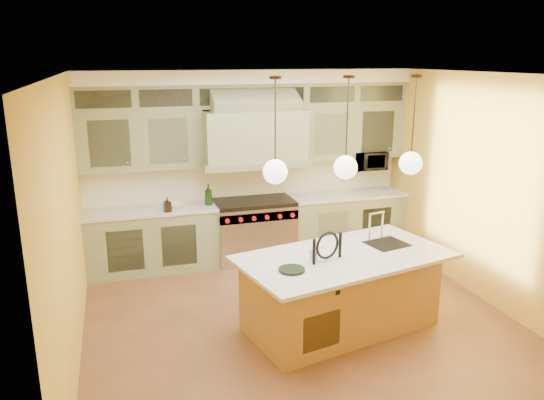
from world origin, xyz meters
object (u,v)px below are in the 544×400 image
object	(u,v)px
range	(254,229)
counter_stool	(336,282)
microwave	(368,160)
kitchen_island	(341,290)

from	to	relation	value
range	counter_stool	bearing A→B (deg)	-85.75
counter_stool	microwave	world-z (taller)	microwave
range	kitchen_island	world-z (taller)	kitchen_island
range	microwave	distance (m)	2.18
kitchen_island	counter_stool	world-z (taller)	kitchen_island
kitchen_island	microwave	world-z (taller)	microwave
counter_stool	microwave	size ratio (longest dim) A/B	2.32
range	microwave	size ratio (longest dim) A/B	2.21
range	microwave	xyz separation A→B (m)	(1.95, 0.11, 0.96)
kitchen_island	counter_stool	size ratio (longest dim) A/B	2.07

